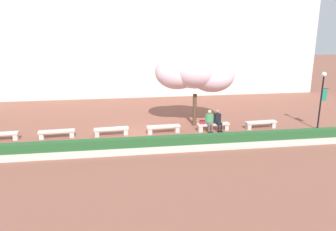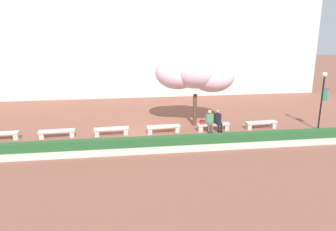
{
  "view_description": "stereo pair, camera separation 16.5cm",
  "coord_description": "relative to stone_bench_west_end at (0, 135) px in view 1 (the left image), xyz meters",
  "views": [
    {
      "loc": [
        -0.98,
        -18.17,
        6.05
      ],
      "look_at": [
        1.81,
        0.2,
        1.0
      ],
      "focal_mm": 35.0,
      "sensor_mm": 36.0,
      "label": 1
    },
    {
      "loc": [
        -0.81,
        -18.2,
        6.05
      ],
      "look_at": [
        1.81,
        0.2,
        1.0
      ],
      "focal_mm": 35.0,
      "sensor_mm": 36.0,
      "label": 2
    }
  ],
  "objects": [
    {
      "name": "stone_bench_far_east",
      "position": [
        15.11,
        0.0,
        0.0
      ],
      "size": [
        1.99,
        0.53,
        0.45
      ],
      "color": "#BCB7AD",
      "rests_on": "ground"
    },
    {
      "name": "stone_bench_near_west",
      "position": [
        3.02,
        0.0,
        0.0
      ],
      "size": [
        1.99,
        0.53,
        0.45
      ],
      "color": "#BCB7AD",
      "rests_on": "ground"
    },
    {
      "name": "person_seated_right",
      "position": [
        12.34,
        -0.05,
        0.39
      ],
      "size": [
        0.5,
        0.73,
        1.29
      ],
      "color": "black",
      "rests_on": "ground"
    },
    {
      "name": "stone_bench_near_east",
      "position": [
        9.06,
        0.0,
        0.0
      ],
      "size": [
        1.99,
        0.53,
        0.45
      ],
      "color": "#BCB7AD",
      "rests_on": "ground"
    },
    {
      "name": "stone_bench_east_end",
      "position": [
        12.08,
        0.0,
        0.0
      ],
      "size": [
        1.99,
        0.53,
        0.45
      ],
      "color": "#BCB7AD",
      "rests_on": "ground"
    },
    {
      "name": "building_facade",
      "position": [
        7.55,
        12.17,
        5.07
      ],
      "size": [
        34.15,
        4.0,
        10.75
      ],
      "primitive_type": "cube",
      "color": "beige",
      "rests_on": "ground"
    },
    {
      "name": "handbag",
      "position": [
        11.39,
        -0.03,
        0.27
      ],
      "size": [
        0.3,
        0.15,
        0.34
      ],
      "color": "#A3232D",
      "rests_on": "stone_bench_east_end"
    },
    {
      "name": "person_seated_left",
      "position": [
        11.84,
        -0.05,
        0.39
      ],
      "size": [
        0.51,
        0.7,
        1.29
      ],
      "color": "black",
      "rests_on": "ground"
    },
    {
      "name": "planter_hedge_foreground",
      "position": [
        7.55,
        -2.98,
        0.08
      ],
      "size": [
        21.17,
        0.5,
        0.8
      ],
      "color": "#BCB7AD",
      "rests_on": "ground"
    },
    {
      "name": "ground_plane",
      "position": [
        7.55,
        0.0,
        -0.31
      ],
      "size": [
        100.0,
        100.0,
        0.0
      ],
      "primitive_type": "plane",
      "color": "brown"
    },
    {
      "name": "lamp_post_with_banner",
      "position": [
        18.44,
        -0.75,
        1.82
      ],
      "size": [
        0.54,
        0.28,
        3.51
      ],
      "color": "black",
      "rests_on": "ground"
    },
    {
      "name": "stone_bench_center",
      "position": [
        6.04,
        0.0,
        0.0
      ],
      "size": [
        1.99,
        0.53,
        0.45
      ],
      "color": "#BCB7AD",
      "rests_on": "ground"
    },
    {
      "name": "stone_bench_west_end",
      "position": [
        0.0,
        0.0,
        0.0
      ],
      "size": [
        1.99,
        0.53,
        0.45
      ],
      "color": "#BCB7AD",
      "rests_on": "ground"
    },
    {
      "name": "cherry_tree_main",
      "position": [
        11.23,
        1.35,
        3.06
      ],
      "size": [
        4.86,
        2.99,
        4.7
      ],
      "color": "#513828",
      "rests_on": "ground"
    }
  ]
}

